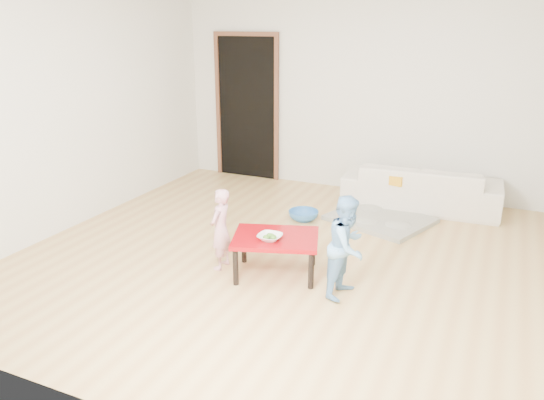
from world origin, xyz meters
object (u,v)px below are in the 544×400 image
Objects in this scene: bowl at (270,237)px; red_table at (276,255)px; child_blue at (347,246)px; basin at (303,215)px; child_pink at (221,229)px; sofa at (421,187)px.

red_table is at bearing 83.35° from bowl.
basin is (-0.98, 1.54, -0.39)m from child_blue.
red_table is 2.16× the size of basin.
bowl is at bearing -96.65° from red_table.
sofa is at bearing 148.96° from child_pink.
basin is at bearing 37.96° from sofa.
child_blue is at bearing 0.67° from bowl.
sofa is 2.47× the size of red_table.
basin is (0.26, 1.52, -0.34)m from child_pink.
child_pink is at bearing -172.16° from red_table.
child_blue is (0.70, -0.09, 0.26)m from red_table.
sofa is at bearing 69.71° from red_table.
sofa is 2.58m from child_blue.
child_pink is (-0.52, 0.03, -0.02)m from bowl.
bowl is at bearing -80.33° from basin.
child_pink is 0.88× the size of child_blue.
child_blue is 2.50× the size of basin.
basin is at bearing 41.80° from child_blue.
sofa reaches higher than basin.
sofa reaches higher than bowl.
red_table is at bearing 91.71° from child_blue.
child_pink is 1.58m from basin.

